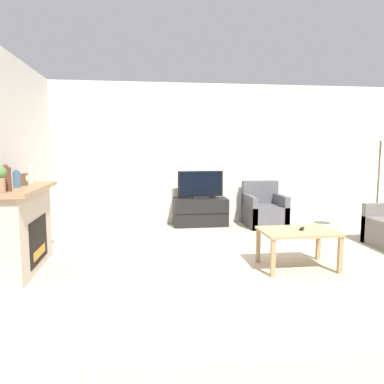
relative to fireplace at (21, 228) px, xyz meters
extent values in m
plane|color=tan|center=(2.86, 0.01, -0.52)|extent=(24.00, 24.00, 0.00)
cube|color=beige|center=(2.86, 2.59, 0.83)|extent=(12.00, 0.06, 2.70)
cube|color=#B7A893|center=(0.00, 0.00, -0.03)|extent=(0.39, 1.35, 0.98)
cube|color=black|center=(0.20, 0.00, -0.15)|extent=(0.01, 0.74, 0.54)
cube|color=orange|center=(0.20, 0.00, -0.30)|extent=(0.01, 0.52, 0.11)
cube|color=#93704C|center=(0.03, 0.00, 0.48)|extent=(0.51, 1.47, 0.05)
cylinder|color=#512D23|center=(0.02, -0.44, 0.63)|extent=(0.10, 0.10, 0.25)
sphere|color=#512D23|center=(0.02, -0.44, 0.77)|extent=(0.06, 0.06, 0.06)
cylinder|color=#385670|center=(0.02, -0.11, 0.60)|extent=(0.08, 0.08, 0.19)
sphere|color=#385670|center=(0.02, -0.11, 0.70)|extent=(0.05, 0.05, 0.05)
cylinder|color=beige|center=(0.02, 0.44, 0.62)|extent=(0.07, 0.07, 0.22)
sphere|color=beige|center=(0.02, 0.44, 0.73)|extent=(0.04, 0.04, 0.04)
cube|color=brown|center=(0.02, 0.15, 0.58)|extent=(0.07, 0.11, 0.15)
cylinder|color=white|center=(0.05, 0.15, 0.59)|extent=(0.00, 0.08, 0.08)
cylinder|color=#936B4C|center=(0.02, -0.63, 0.58)|extent=(0.10, 0.10, 0.16)
cube|color=black|center=(2.55, 2.29, -0.26)|extent=(1.02, 0.45, 0.52)
cube|color=black|center=(2.55, 2.06, -0.26)|extent=(1.00, 0.01, 0.01)
cube|color=black|center=(2.55, 2.29, 0.02)|extent=(0.30, 0.18, 0.04)
cube|color=black|center=(2.55, 2.29, 0.28)|extent=(0.86, 0.03, 0.48)
cube|color=black|center=(2.55, 2.27, 0.28)|extent=(0.79, 0.01, 0.43)
cube|color=#4C4C51|center=(3.75, 2.07, -0.32)|extent=(0.70, 0.76, 0.40)
cube|color=#4C4C51|center=(3.75, 2.38, 0.10)|extent=(0.70, 0.14, 0.44)
cube|color=#4C4C51|center=(3.45, 2.07, -0.22)|extent=(0.10, 0.76, 0.60)
cube|color=#4C4C51|center=(4.05, 2.07, -0.22)|extent=(0.10, 0.76, 0.60)
cube|color=#A37F56|center=(3.35, -0.35, -0.06)|extent=(0.91, 0.63, 0.03)
cube|color=#A37F56|center=(2.94, -0.62, -0.30)|extent=(0.05, 0.05, 0.45)
cube|color=#A37F56|center=(3.76, -0.62, -0.30)|extent=(0.05, 0.05, 0.45)
cube|color=#A37F56|center=(2.94, -0.07, -0.30)|extent=(0.05, 0.05, 0.45)
cube|color=#A37F56|center=(3.76, -0.07, -0.30)|extent=(0.05, 0.05, 0.45)
cube|color=black|center=(3.41, -0.32, -0.04)|extent=(0.11, 0.15, 0.02)
cylinder|color=black|center=(5.36, 1.07, -0.51)|extent=(0.30, 0.30, 0.01)
cylinder|color=brown|center=(5.36, 1.07, 0.28)|extent=(0.03, 0.03, 1.58)
cone|color=beige|center=(5.36, 1.07, 1.19)|extent=(0.34, 0.34, 0.22)
camera|label=1|loc=(1.44, -4.65, 0.98)|focal=35.00mm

